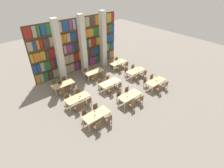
{
  "coord_description": "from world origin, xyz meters",
  "views": [
    {
      "loc": [
        -8.55,
        -10.32,
        9.25
      ],
      "look_at": [
        0.0,
        -0.26,
        0.66
      ],
      "focal_mm": 28.0,
      "sensor_mm": 36.0,
      "label": 1
    }
  ],
  "objects_px": {
    "chair_11": "(152,78)",
    "chair_33": "(111,63)",
    "chair_32": "(119,68)",
    "chair_35": "(117,61)",
    "chair_13": "(68,98)",
    "desk_lamp_6": "(117,60)",
    "reading_table_3": "(78,98)",
    "chair_18": "(119,86)",
    "chair_27": "(65,81)",
    "chair_8": "(159,89)",
    "chair_19": "(109,80)",
    "chair_25": "(55,85)",
    "pillar_left": "(59,52)",
    "chair_5": "(119,96)",
    "reading_table_7": "(94,72)",
    "chair_20": "(137,77)",
    "chair_21": "(127,71)",
    "chair_31": "(94,69)",
    "chair_26": "(73,88)",
    "chair_12": "(77,107)",
    "chair_22": "(144,74)",
    "chair_24": "(62,92)",
    "laptop": "(59,83)",
    "desk_lamp_1": "(127,94)",
    "chair_30": "(103,75)",
    "reading_table_2": "(156,82)",
    "reading_table_8": "(118,63)",
    "chair_1": "(85,115)",
    "desk_lamp_2": "(157,78)",
    "chair_14": "(89,102)",
    "chair_15": "(79,93)",
    "chair_23": "(134,69)",
    "reading_table_4": "(110,83)",
    "reading_table_0": "(97,115)",
    "chair_2": "(109,119)",
    "desk_lamp_5": "(61,81)",
    "reading_table_5": "(136,71)",
    "chair_7": "(128,91)",
    "chair_16": "(111,90)",
    "desk_lamp_4": "(138,67)",
    "desk_lamp_3": "(80,93)",
    "chair_34": "(126,65)",
    "chair_3": "(96,109)",
    "reading_table_1": "(130,96)",
    "chair_10": "(165,85)",
    "pillar_center": "(83,46)",
    "chair_28": "(94,78)",
    "pillar_right": "(103,40)",
    "chair_0": "(97,126)",
    "chair_6": "(140,99)",
    "chair_29": "(86,72)"
  },
  "relations": [
    {
      "from": "chair_18",
      "to": "desk_lamp_6",
      "type": "height_order",
      "value": "desk_lamp_6"
    },
    {
      "from": "reading_table_4",
      "to": "chair_19",
      "type": "xyz_separation_m",
      "value": [
        0.45,
        0.74,
        -0.18
      ]
    },
    {
      "from": "chair_21",
      "to": "chair_31",
      "type": "relative_size",
      "value": 1.0
    },
    {
      "from": "chair_20",
      "to": "reading_table_5",
      "type": "bearing_deg",
      "value": 55.62
    },
    {
      "from": "chair_24",
      "to": "laptop",
      "type": "xyz_separation_m",
      "value": [
        0.27,
        1.0,
        0.3
      ]
    },
    {
      "from": "chair_1",
      "to": "chair_30",
      "type": "xyz_separation_m",
      "value": [
        4.52,
        3.77,
        0.0
      ]
    },
    {
      "from": "desk_lamp_2",
      "to": "chair_30",
      "type": "relative_size",
      "value": 0.57
    },
    {
      "from": "reading_table_8",
      "to": "desk_lamp_1",
      "type": "bearing_deg",
      "value": -125.39
    },
    {
      "from": "chair_8",
      "to": "chair_12",
      "type": "bearing_deg",
      "value": 159.83
    },
    {
      "from": "chair_24",
      "to": "chair_33",
      "type": "relative_size",
      "value": 1.0
    },
    {
      "from": "chair_12",
      "to": "chair_22",
      "type": "xyz_separation_m",
      "value": [
        7.88,
        0.11,
        0.0
      ]
    },
    {
      "from": "chair_16",
      "to": "chair_30",
      "type": "distance_m",
      "value": 2.85
    },
    {
      "from": "chair_32",
      "to": "chair_35",
      "type": "bearing_deg",
      "value": 56.3
    },
    {
      "from": "reading_table_3",
      "to": "desk_lamp_2",
      "type": "bearing_deg",
      "value": -19.96
    },
    {
      "from": "chair_12",
      "to": "laptop",
      "type": "relative_size",
      "value": 2.76
    },
    {
      "from": "chair_11",
      "to": "chair_33",
      "type": "xyz_separation_m",
      "value": [
        -0.96,
        5.19,
        0.0
      ]
    },
    {
      "from": "pillar_left",
      "to": "chair_24",
      "type": "distance_m",
      "value": 3.74
    },
    {
      "from": "chair_27",
      "to": "chair_8",
      "type": "bearing_deg",
      "value": 130.96
    },
    {
      "from": "reading_table_3",
      "to": "chair_18",
      "type": "bearing_deg",
      "value": -9.69
    },
    {
      "from": "chair_14",
      "to": "chair_15",
      "type": "relative_size",
      "value": 1.0
    },
    {
      "from": "reading_table_2",
      "to": "chair_26",
      "type": "height_order",
      "value": "chair_26"
    },
    {
      "from": "desk_lamp_3",
      "to": "chair_31",
      "type": "relative_size",
      "value": 0.55
    },
    {
      "from": "chair_34",
      "to": "desk_lamp_6",
      "type": "distance_m",
      "value": 1.15
    },
    {
      "from": "chair_3",
      "to": "chair_26",
      "type": "distance_m",
      "value": 3.67
    },
    {
      "from": "chair_13",
      "to": "desk_lamp_6",
      "type": "distance_m",
      "value": 7.48
    },
    {
      "from": "pillar_left",
      "to": "chair_5",
      "type": "xyz_separation_m",
      "value": [
        2.03,
        -6.02,
        -2.52
      ]
    },
    {
      "from": "desk_lamp_5",
      "to": "chair_30",
      "type": "distance_m",
      "value": 4.19
    },
    {
      "from": "chair_7",
      "to": "chair_16",
      "type": "bearing_deg",
      "value": -47.42
    },
    {
      "from": "pillar_right",
      "to": "chair_15",
      "type": "bearing_deg",
      "value": -147.06
    },
    {
      "from": "reading_table_7",
      "to": "chair_29",
      "type": "xyz_separation_m",
      "value": [
        -0.49,
        0.74,
        -0.18
      ]
    },
    {
      "from": "chair_1",
      "to": "laptop",
      "type": "distance_m",
      "value": 4.69
    },
    {
      "from": "chair_26",
      "to": "chair_30",
      "type": "bearing_deg",
      "value": 1.76
    },
    {
      "from": "chair_23",
      "to": "desk_lamp_6",
      "type": "bearing_deg",
      "value": -69.75
    },
    {
      "from": "reading_table_1",
      "to": "reading_table_7",
      "type": "relative_size",
      "value": 1.0
    },
    {
      "from": "chair_10",
      "to": "chair_19",
      "type": "relative_size",
      "value": 1.0
    },
    {
      "from": "reading_table_8",
      "to": "chair_13",
      "type": "bearing_deg",
      "value": -165.06
    },
    {
      "from": "reading_table_7",
      "to": "chair_20",
      "type": "bearing_deg",
      "value": -49.51
    },
    {
      "from": "chair_7",
      "to": "chair_8",
      "type": "relative_size",
      "value": 1.0
    },
    {
      "from": "chair_19",
      "to": "chair_25",
      "type": "height_order",
      "value": "same"
    },
    {
      "from": "reading_table_0",
      "to": "chair_2",
      "type": "bearing_deg",
      "value": -55.6
    },
    {
      "from": "pillar_left",
      "to": "chair_32",
      "type": "height_order",
      "value": "pillar_left"
    },
    {
      "from": "chair_11",
      "to": "chair_32",
      "type": "bearing_deg",
      "value": -75.56
    },
    {
      "from": "chair_3",
      "to": "chair_31",
      "type": "distance_m",
      "value": 6.32
    },
    {
      "from": "chair_0",
      "to": "chair_6",
      "type": "xyz_separation_m",
      "value": [
        4.4,
        0.07,
        0.0
      ]
    },
    {
      "from": "chair_27",
      "to": "chair_26",
      "type": "bearing_deg",
      "value": 90.0
    },
    {
      "from": "chair_8",
      "to": "chair_32",
      "type": "bearing_deg",
      "value": 89.76
    },
    {
      "from": "desk_lamp_4",
      "to": "chair_5",
      "type": "bearing_deg",
      "value": -156.91
    },
    {
      "from": "pillar_center",
      "to": "chair_28",
      "type": "bearing_deg",
      "value": -100.45
    },
    {
      "from": "desk_lamp_1",
      "to": "desk_lamp_6",
      "type": "xyz_separation_m",
      "value": [
        3.55,
        5.18,
        0.07
      ]
    },
    {
      "from": "chair_35",
      "to": "reading_table_5",
      "type": "bearing_deg",
      "value": 82.62
    }
  ]
}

